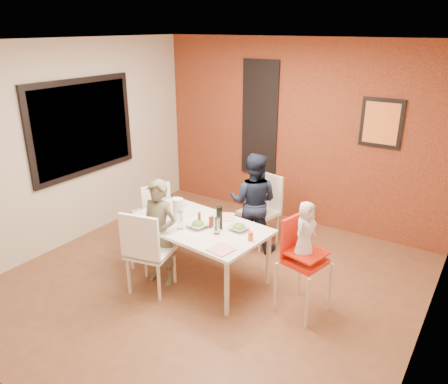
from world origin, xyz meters
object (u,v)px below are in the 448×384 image
Objects in this scene: chair_left at (153,210)px; child_far at (253,202)px; high_chair at (301,256)px; wine_bottle at (219,218)px; paper_towel_roll at (178,210)px; toddler at (305,231)px; chair_near at (146,248)px; chair_far at (263,205)px; child_near at (159,233)px; dining_table at (197,229)px.

child_far is (1.19, 0.64, 0.16)m from chair_left.
chair_left is 2.30m from high_chair.
paper_towel_roll reaches higher than wine_bottle.
chair_near is at bearing 119.23° from toddler.
chair_left is at bearing 167.06° from wine_bottle.
toddler is (2.31, -0.28, 0.42)m from chair_left.
wine_bottle is at bearing 97.66° from toddler.
chair_far is 1.64m from child_near.
child_far is 1.47m from toddler.
toddler is (1.59, 0.39, 0.29)m from child_near.
wine_bottle is at bearing -74.96° from chair_far.
chair_left is 0.86× the size of high_chair.
dining_table is 6.42× the size of wine_bottle.
chair_far is 0.77× the size of child_near.
dining_table is at bearing 105.74° from high_chair.
child_far is 1.11m from paper_towel_roll.
chair_near is 0.75× the size of child_far.
chair_far is 1.37m from paper_towel_roll.
dining_table is 1.24m from chair_far.
chair_far is at bearing 66.44° from child_near.
high_chair is (1.54, 0.65, 0.07)m from chair_near.
dining_table is at bearing 44.50° from child_near.
chair_near is 1.18m from chair_left.
paper_towel_roll is at bearing 84.90° from chair_left.
chair_far is (0.21, 1.22, -0.08)m from dining_table.
child_near reaches higher than chair_near.
dining_table is at bearing -88.24° from chair_far.
toddler is (0.03, -0.01, 0.30)m from high_chair.
chair_near is 1.64m from child_far.
toddler is (1.31, 0.05, 0.30)m from dining_table.
chair_near is 0.96× the size of high_chair.
chair_far is at bearing 55.53° from high_chair.
chair_left is at bearing 96.07° from high_chair.
chair_left reaches higher than dining_table.
chair_near is at bearing -113.89° from dining_table.
wine_bottle is at bearing 104.18° from high_chair.
toddler reaches higher than paper_towel_roll.
child_far is at bearing -119.32° from chair_near.
high_chair is at bearing 123.70° from child_far.
child_far reaches higher than paper_towel_roll.
child_near is at bearing -145.84° from wine_bottle.
wine_bottle is at bearing 8.31° from dining_table.
chair_near is 0.26m from child_near.
wine_bottle is 0.54m from paper_towel_roll.
high_chair is at bearing -35.71° from chair_far.
child_near is 0.36m from paper_towel_roll.
chair_near is at bearing 125.81° from high_chair.
dining_table is 1.06m from chair_left.
child_near is 0.95× the size of child_far.
child_far is 0.95m from wine_bottle.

